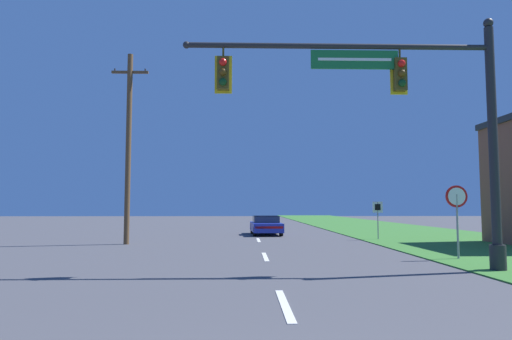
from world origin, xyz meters
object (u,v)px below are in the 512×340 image
(route_sign_post, at_px, (378,212))
(stop_sign, at_px, (457,205))
(utility_pole_near, at_px, (128,145))
(signal_mast, at_px, (414,115))
(car_ahead, at_px, (266,225))

(route_sign_post, bearing_deg, stop_sign, -89.60)
(utility_pole_near, bearing_deg, route_sign_post, 11.07)
(signal_mast, height_order, route_sign_post, signal_mast)
(stop_sign, xyz_separation_m, route_sign_post, (-0.06, 9.17, -0.34))
(car_ahead, relative_size, stop_sign, 1.73)
(route_sign_post, bearing_deg, utility_pole_near, -168.93)
(car_ahead, distance_m, utility_pole_near, 10.85)
(route_sign_post, bearing_deg, car_ahead, 142.29)
(signal_mast, xyz_separation_m, car_ahead, (-3.51, 16.50, -3.84))
(car_ahead, height_order, utility_pole_near, utility_pole_near)
(route_sign_post, relative_size, utility_pole_near, 0.22)
(signal_mast, xyz_separation_m, utility_pole_near, (-10.55, 9.41, 0.38))
(signal_mast, bearing_deg, utility_pole_near, 138.27)
(signal_mast, distance_m, route_sign_post, 12.52)
(signal_mast, height_order, stop_sign, signal_mast)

